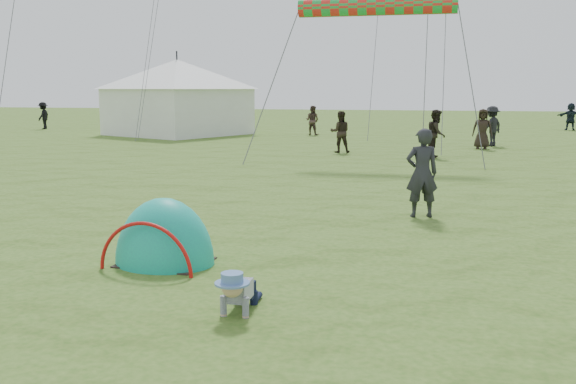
% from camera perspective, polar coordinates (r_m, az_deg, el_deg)
% --- Properties ---
extents(ground, '(140.00, 140.00, 0.00)m').
position_cam_1_polar(ground, '(8.00, -6.95, -9.24)').
color(ground, '#325A19').
extents(crawling_toddler, '(0.50, 0.71, 0.54)m').
position_cam_1_polar(crawling_toddler, '(7.34, -4.49, -8.69)').
color(crawling_toddler, black).
rests_on(crawling_toddler, ground).
extents(popup_tent, '(1.60, 1.36, 1.93)m').
position_cam_1_polar(popup_tent, '(9.59, -10.87, -6.21)').
color(popup_tent, teal).
rests_on(popup_tent, ground).
extents(standing_adult, '(0.73, 0.59, 1.76)m').
position_cam_1_polar(standing_adult, '(12.87, 11.82, 1.66)').
color(standing_adult, '#24242A').
rests_on(standing_adult, ground).
extents(event_marquee, '(8.47, 8.47, 4.39)m').
position_cam_1_polar(event_marquee, '(36.18, -9.77, 8.54)').
color(event_marquee, white).
rests_on(event_marquee, ground).
extents(crowd_person_1, '(0.77, 0.93, 1.76)m').
position_cam_1_polar(crowd_person_1, '(24.27, 13.05, 5.07)').
color(crowd_person_1, black).
rests_on(crowd_person_1, ground).
extents(crowd_person_3, '(1.02, 0.59, 1.58)m').
position_cam_1_polar(crowd_person_3, '(37.07, -8.00, 6.42)').
color(crowd_person_3, black).
rests_on(crowd_person_3, ground).
extents(crowd_person_4, '(0.97, 0.84, 1.68)m').
position_cam_1_polar(crowd_person_4, '(48.25, -10.67, 7.03)').
color(crowd_person_4, '#302921').
rests_on(crowd_person_4, ground).
extents(crowd_person_5, '(1.20, 1.61, 1.68)m').
position_cam_1_polar(crowd_person_5, '(41.27, -11.57, 6.67)').
color(crowd_person_5, '#27363C').
rests_on(crowd_person_5, ground).
extents(crowd_person_6, '(0.72, 0.63, 1.65)m').
position_cam_1_polar(crowd_person_6, '(45.52, -14.94, 6.74)').
color(crowd_person_6, black).
rests_on(crowd_person_6, ground).
extents(crowd_person_7, '(0.92, 0.79, 1.64)m').
position_cam_1_polar(crowd_person_7, '(25.60, 4.66, 5.35)').
color(crowd_person_7, black).
rests_on(crowd_person_7, ground).
extents(crowd_person_8, '(1.01, 0.82, 1.61)m').
position_cam_1_polar(crowd_person_8, '(42.60, -6.12, 6.82)').
color(crowd_person_8, black).
rests_on(crowd_person_8, ground).
extents(crowd_person_9, '(0.78, 1.17, 1.68)m').
position_cam_1_polar(crowd_person_9, '(43.31, -20.92, 6.36)').
color(crowd_person_9, black).
rests_on(crowd_person_9, ground).
extents(crowd_person_10, '(0.83, 0.55, 1.68)m').
position_cam_1_polar(crowd_person_10, '(28.25, 16.89, 5.38)').
color(crowd_person_10, black).
rests_on(crowd_person_10, ground).
extents(crowd_person_11, '(1.60, 0.72, 1.66)m').
position_cam_1_polar(crowd_person_11, '(42.96, 23.83, 6.15)').
color(crowd_person_11, '#18232D').
rests_on(crowd_person_11, ground).
extents(crowd_person_13, '(0.91, 0.79, 1.60)m').
position_cam_1_polar(crowd_person_13, '(35.26, 2.19, 6.38)').
color(crowd_person_13, '#41302A').
rests_on(crowd_person_13, ground).
extents(crowd_person_14, '(0.98, 0.88, 1.60)m').
position_cam_1_polar(crowd_person_14, '(38.00, -4.23, 6.57)').
color(crowd_person_14, '#2E3C46').
rests_on(crowd_person_14, ground).
extents(crowd_person_15, '(1.24, 1.29, 1.76)m').
position_cam_1_polar(crowd_person_15, '(29.78, 17.67, 5.60)').
color(crowd_person_15, black).
rests_on(crowd_person_15, ground).
extents(rainbow_tube_kite, '(5.32, 0.64, 0.64)m').
position_cam_1_polar(rainbow_tube_kite, '(22.70, 7.88, 16.06)').
color(rainbow_tube_kite, red).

